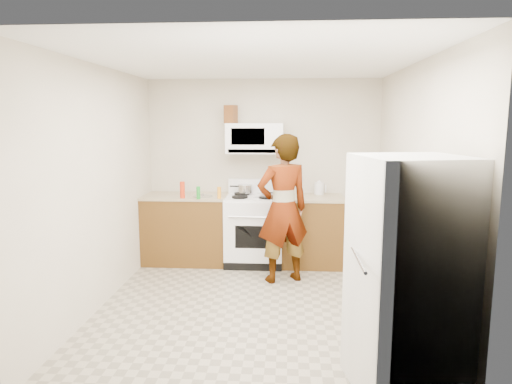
# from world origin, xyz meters

# --- Properties ---
(floor) EXTENTS (3.60, 3.60, 0.00)m
(floor) POSITION_xyz_m (0.00, 0.00, 0.00)
(floor) COLOR gray
(floor) RESTS_ON ground
(back_wall) EXTENTS (3.20, 0.02, 2.50)m
(back_wall) POSITION_xyz_m (0.00, 1.79, 1.25)
(back_wall) COLOR beige
(back_wall) RESTS_ON floor
(right_wall) EXTENTS (0.02, 3.60, 2.50)m
(right_wall) POSITION_xyz_m (1.59, 0.00, 1.25)
(right_wall) COLOR beige
(right_wall) RESTS_ON floor
(cabinet_left) EXTENTS (1.12, 0.62, 0.90)m
(cabinet_left) POSITION_xyz_m (-1.04, 1.49, 0.45)
(cabinet_left) COLOR #593615
(cabinet_left) RESTS_ON floor
(counter_left) EXTENTS (1.14, 0.64, 0.03)m
(counter_left) POSITION_xyz_m (-1.04, 1.49, 0.92)
(counter_left) COLOR tan
(counter_left) RESTS_ON cabinet_left
(cabinet_right) EXTENTS (0.80, 0.62, 0.90)m
(cabinet_right) POSITION_xyz_m (0.68, 1.49, 0.45)
(cabinet_right) COLOR #593615
(cabinet_right) RESTS_ON floor
(counter_right) EXTENTS (0.82, 0.64, 0.03)m
(counter_right) POSITION_xyz_m (0.68, 1.49, 0.92)
(counter_right) COLOR tan
(counter_right) RESTS_ON cabinet_right
(gas_range) EXTENTS (0.76, 0.65, 1.13)m
(gas_range) POSITION_xyz_m (-0.10, 1.48, 0.49)
(gas_range) COLOR white
(gas_range) RESTS_ON floor
(microwave) EXTENTS (0.76, 0.38, 0.40)m
(microwave) POSITION_xyz_m (-0.10, 1.61, 1.70)
(microwave) COLOR white
(microwave) RESTS_ON back_wall
(person) EXTENTS (0.77, 0.65, 1.79)m
(person) POSITION_xyz_m (0.29, 0.82, 0.89)
(person) COLOR tan
(person) RESTS_ON floor
(fridge) EXTENTS (0.83, 0.83, 1.70)m
(fridge) POSITION_xyz_m (1.19, -1.40, 0.85)
(fridge) COLOR white
(fridge) RESTS_ON floor
(kettle) EXTENTS (0.17, 0.17, 0.16)m
(kettle) POSITION_xyz_m (0.78, 1.69, 1.01)
(kettle) COLOR silver
(kettle) RESTS_ON counter_right
(jug) EXTENTS (0.18, 0.18, 0.24)m
(jug) POSITION_xyz_m (-0.43, 1.63, 2.02)
(jug) COLOR brown
(jug) RESTS_ON microwave
(saucepan) EXTENTS (0.20, 0.20, 0.11)m
(saucepan) POSITION_xyz_m (-0.23, 1.63, 1.01)
(saucepan) COLOR #B4B4B8
(saucepan) RESTS_ON gas_range
(tray) EXTENTS (0.27, 0.19, 0.05)m
(tray) POSITION_xyz_m (0.03, 1.39, 0.96)
(tray) COLOR silver
(tray) RESTS_ON gas_range
(bottle_spray) EXTENTS (0.08, 0.08, 0.22)m
(bottle_spray) POSITION_xyz_m (-1.02, 1.24, 1.04)
(bottle_spray) COLOR red
(bottle_spray) RESTS_ON counter_left
(bottle_hot_sauce) EXTENTS (0.05, 0.05, 0.15)m
(bottle_hot_sauce) POSITION_xyz_m (-0.54, 1.25, 1.01)
(bottle_hot_sauce) COLOR orange
(bottle_hot_sauce) RESTS_ON counter_left
(bottle_green_cap) EXTENTS (0.05, 0.05, 0.16)m
(bottle_green_cap) POSITION_xyz_m (-0.80, 1.18, 1.02)
(bottle_green_cap) COLOR #198C23
(bottle_green_cap) RESTS_ON counter_left
(pot_lid) EXTENTS (0.34, 0.34, 0.01)m
(pot_lid) POSITION_xyz_m (-0.78, 1.38, 0.94)
(pot_lid) COLOR silver
(pot_lid) RESTS_ON counter_left
(broom) EXTENTS (0.25, 0.15, 1.22)m
(broom) POSITION_xyz_m (1.53, 0.66, 0.62)
(broom) COLOR white
(broom) RESTS_ON floor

